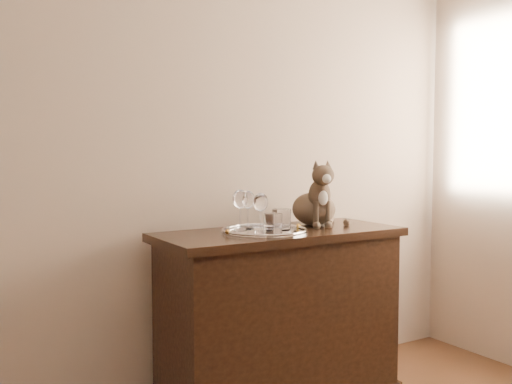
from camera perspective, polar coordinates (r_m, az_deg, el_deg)
wall_back at (r=2.73m, az=-11.90°, el=6.57°), size 4.00×0.10×2.70m
sideboard at (r=2.83m, az=2.39°, el=-12.40°), size 1.20×0.50×0.85m
tray at (r=2.66m, az=0.86°, el=-4.00°), size 0.40×0.40×0.01m
wine_glass_a at (r=2.68m, az=-1.59°, el=-1.78°), size 0.07×0.07×0.19m
wine_glass_b at (r=2.73m, az=-0.82°, el=-1.78°), size 0.07×0.07×0.18m
wine_glass_d at (r=2.61m, az=0.47°, el=-2.06°), size 0.07×0.07×0.18m
tumbler_b at (r=2.54m, az=1.71°, el=-3.20°), size 0.08×0.08×0.09m
tumbler_c at (r=2.69m, az=2.56°, el=-2.76°), size 0.09×0.09×0.10m
cat at (r=2.93m, az=5.79°, el=-0.05°), size 0.41×0.39×0.34m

